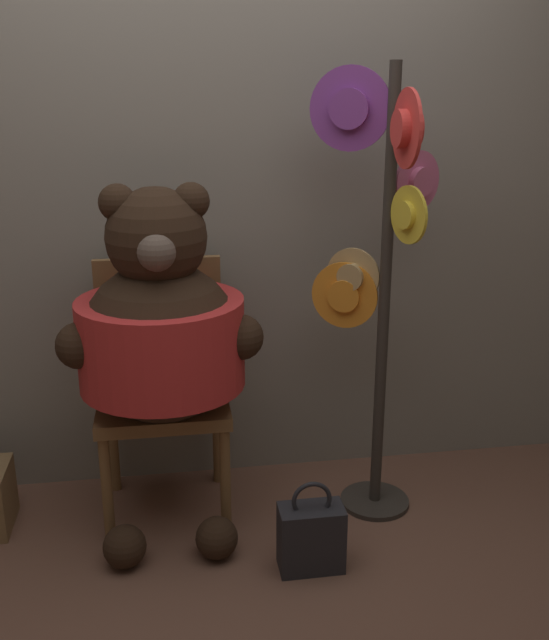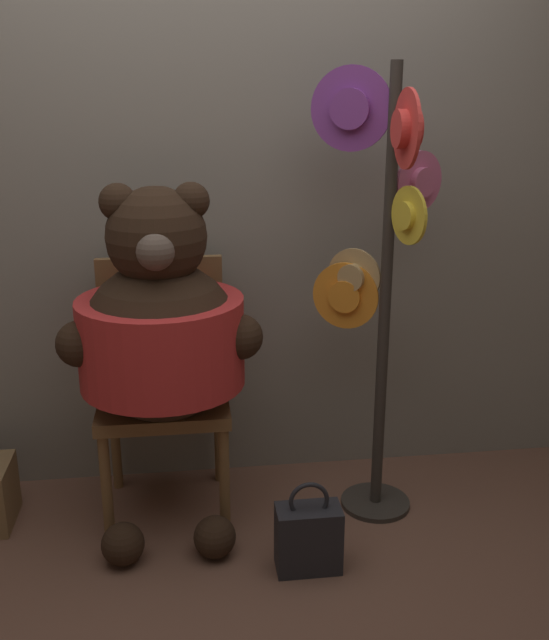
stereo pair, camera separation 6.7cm
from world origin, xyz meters
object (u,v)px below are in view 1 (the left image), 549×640
Objects in this scene: teddy_bear at (161,332)px; hat_display_rack at (378,255)px; chair at (162,377)px; handbag_on_ground at (311,536)px.

teddy_bear is 0.77× the size of hat_display_rack.
hat_display_rack reaches higher than teddy_bear.
teddy_bear is at bearing -87.69° from chair.
hat_display_rack reaches higher than handbag_on_ground.
teddy_bear is at bearing 142.46° from handbag_on_ground.
teddy_bear is 0.84m from hat_display_rack.
hat_display_rack is at bearing -0.16° from teddy_bear.
handbag_on_ground is (0.49, -0.37, -0.66)m from teddy_bear.
chair is 0.96m from hat_display_rack.
handbag_on_ground is (-0.31, -0.37, -0.92)m from hat_display_rack.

